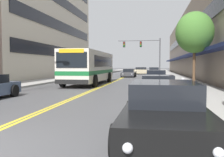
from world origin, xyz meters
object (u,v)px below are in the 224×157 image
at_px(car_champagne_moving_second, 139,70).
at_px(car_navy_parked_right_mid, 156,77).
at_px(traffic_signal_mast, 145,49).
at_px(car_charcoal_parked_right_end, 158,87).
at_px(car_white_parked_right_far, 154,71).
at_px(city_bus, 90,66).
at_px(fire_hydrant, 183,84).
at_px(car_black_parked_right_foreground, 164,112).
at_px(car_beige_moving_lead, 142,71).
at_px(street_tree_right_mid, 195,33).
at_px(car_dark_grey_moving_third, 129,73).

bearing_deg(car_champagne_moving_second, car_navy_parked_right_mid, -84.37).
bearing_deg(car_champagne_moving_second, traffic_signal_mast, -83.93).
distance_m(car_charcoal_parked_right_end, car_champagne_moving_second, 45.03).
xyz_separation_m(car_white_parked_right_far, car_charcoal_parked_right_end, (0.08, -30.56, -0.08)).
bearing_deg(city_bus, car_white_parked_right_far, 74.64).
relative_size(car_charcoal_parked_right_end, fire_hydrant, 5.48).
height_order(car_black_parked_right_foreground, car_beige_moving_lead, car_beige_moving_lead).
height_order(car_charcoal_parked_right_end, street_tree_right_mid, street_tree_right_mid).
relative_size(city_bus, car_black_parked_right_foreground, 2.19).
bearing_deg(traffic_signal_mast, fire_hydrant, -82.73).
relative_size(car_charcoal_parked_right_end, car_dark_grey_moving_third, 1.01).
relative_size(car_white_parked_right_far, car_charcoal_parked_right_end, 1.09).
relative_size(car_charcoal_parked_right_end, street_tree_right_mid, 0.76).
bearing_deg(traffic_signal_mast, car_white_parked_right_far, 65.47).
height_order(traffic_signal_mast, fire_hydrant, traffic_signal_mast).
bearing_deg(city_bus, car_champagne_moving_second, 85.92).
bearing_deg(fire_hydrant, city_bus, 139.74).
relative_size(car_black_parked_right_foreground, car_white_parked_right_far, 1.04).
relative_size(city_bus, fire_hydrant, 13.50).
bearing_deg(car_white_parked_right_far, car_champagne_moving_second, 103.31).
bearing_deg(car_black_parked_right_foreground, car_charcoal_parked_right_end, 89.89).
bearing_deg(car_beige_moving_lead, fire_hydrant, -83.26).
distance_m(car_dark_grey_moving_third, street_tree_right_mid, 18.30).
distance_m(car_black_parked_right_foreground, car_champagne_moving_second, 52.78).
distance_m(city_bus, car_beige_moving_lead, 27.12).
bearing_deg(car_champagne_moving_second, fire_hydrant, -83.23).
xyz_separation_m(car_champagne_moving_second, street_tree_right_mid, (6.34, -38.51, 3.66)).
bearing_deg(street_tree_right_mid, traffic_signal_mast, 102.07).
relative_size(car_white_parked_right_far, street_tree_right_mid, 0.82).
relative_size(car_beige_moving_lead, street_tree_right_mid, 0.77).
bearing_deg(car_charcoal_parked_right_end, car_beige_moving_lead, 93.78).
height_order(city_bus, car_dark_grey_moving_third, city_bus).
distance_m(car_navy_parked_right_mid, car_champagne_moving_second, 35.55).
height_order(car_white_parked_right_far, fire_hydrant, car_white_parked_right_far).
distance_m(city_bus, fire_hydrant, 10.05).
xyz_separation_m(street_tree_right_mid, fire_hydrant, (-1.29, -3.99, -3.70)).
height_order(city_bus, traffic_signal_mast, traffic_signal_mast).
xyz_separation_m(car_black_parked_right_foreground, car_dark_grey_moving_third, (-3.76, 30.81, -0.05)).
distance_m(car_beige_moving_lead, car_champagne_moving_second, 9.27).
height_order(car_white_parked_right_far, car_beige_moving_lead, car_white_parked_right_far).
distance_m(car_navy_parked_right_mid, fire_hydrant, 7.29).
height_order(car_white_parked_right_far, car_charcoal_parked_right_end, car_white_parked_right_far).
bearing_deg(car_dark_grey_moving_third, traffic_signal_mast, 62.52).
relative_size(car_beige_moving_lead, traffic_signal_mast, 0.64).
xyz_separation_m(car_navy_parked_right_mid, car_charcoal_parked_right_end, (-0.02, -9.52, -0.05)).
relative_size(car_navy_parked_right_mid, fire_hydrant, 5.72).
height_order(car_black_parked_right_foreground, traffic_signal_mast, traffic_signal_mast).
distance_m(car_black_parked_right_foreground, car_beige_moving_lead, 43.53).
bearing_deg(car_dark_grey_moving_third, car_navy_parked_right_mid, -74.32).
bearing_deg(car_champagne_moving_second, city_bus, -94.08).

